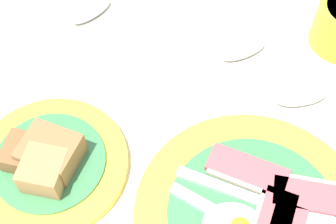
# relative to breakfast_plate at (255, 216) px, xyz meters

# --- Properties ---
(ground_plane) EXTENTS (3.00, 3.00, 0.00)m
(ground_plane) POSITION_rel_breakfast_plate_xyz_m (-0.10, 0.02, -0.01)
(ground_plane) COLOR beige
(breakfast_plate) EXTENTS (0.27, 0.27, 0.03)m
(breakfast_plate) POSITION_rel_breakfast_plate_xyz_m (0.00, 0.00, 0.00)
(breakfast_plate) COLOR yellow
(breakfast_plate) RESTS_ON ground_plane
(bread_plate) EXTENTS (0.19, 0.19, 0.05)m
(bread_plate) POSITION_rel_breakfast_plate_xyz_m (-0.25, 0.01, 0.01)
(bread_plate) COLOR yellow
(bread_plate) RESTS_ON ground_plane
(teaspoon_by_saucer) EXTENTS (0.18, 0.10, 0.01)m
(teaspoon_by_saucer) POSITION_rel_breakfast_plate_xyz_m (0.07, 0.19, -0.00)
(teaspoon_by_saucer) COLOR silver
(teaspoon_by_saucer) RESTS_ON ground_plane
(teaspoon_near_cup) EXTENTS (0.16, 0.14, 0.01)m
(teaspoon_near_cup) POSITION_rel_breakfast_plate_xyz_m (-0.02, 0.26, -0.00)
(teaspoon_near_cup) COLOR silver
(teaspoon_near_cup) RESTS_ON ground_plane
(teaspoon_stray) EXTENTS (0.12, 0.17, 0.01)m
(teaspoon_stray) POSITION_rel_breakfast_plate_xyz_m (-0.29, 0.25, -0.00)
(teaspoon_stray) COLOR silver
(teaspoon_stray) RESTS_ON ground_plane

